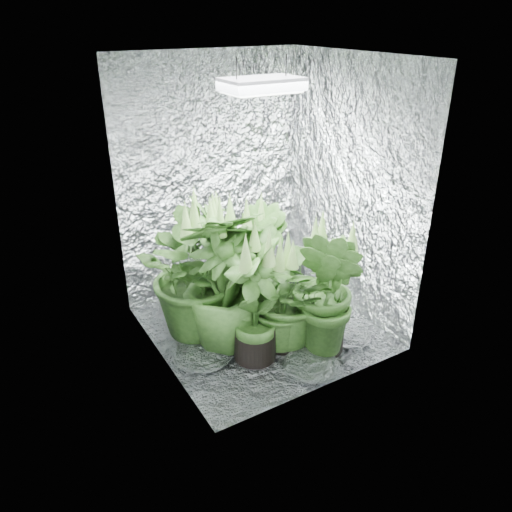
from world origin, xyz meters
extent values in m
plane|color=silver|center=(0.00, 0.00, 0.00)|extent=(1.60, 1.60, 0.00)
cube|color=silver|center=(0.00, 0.80, 1.00)|extent=(1.60, 0.02, 2.00)
cube|color=silver|center=(0.00, -0.80, 1.00)|extent=(1.60, 0.02, 2.00)
cube|color=silver|center=(-0.80, 0.00, 1.00)|extent=(0.02, 1.60, 2.00)
cube|color=silver|center=(0.80, 0.00, 1.00)|extent=(0.02, 1.60, 2.00)
cube|color=silver|center=(0.00, 0.00, 2.00)|extent=(1.60, 1.60, 0.01)
cube|color=gray|center=(0.00, 0.00, 1.83)|extent=(0.50, 0.30, 0.08)
cube|color=white|center=(0.00, 0.00, 1.79)|extent=(0.46, 0.26, 0.01)
cylinder|color=black|center=(-0.18, 0.00, 1.94)|extent=(0.01, 0.01, 0.13)
cylinder|color=black|center=(0.18, 0.00, 1.94)|extent=(0.01, 0.01, 0.13)
cylinder|color=black|center=(-0.41, 0.20, 0.13)|extent=(0.28, 0.28, 0.25)
cylinder|color=#463416|center=(-0.41, 0.20, 0.24)|extent=(0.26, 0.26, 0.03)
imported|color=#224416|center=(-0.41, 0.20, 0.55)|extent=(1.05, 1.05, 1.03)
cone|color=#699C44|center=(-0.41, 0.20, 1.00)|extent=(0.09, 0.09, 0.25)
cylinder|color=black|center=(-0.20, 0.37, 0.14)|extent=(0.32, 0.32, 0.29)
cylinder|color=#463416|center=(-0.20, 0.37, 0.27)|extent=(0.29, 0.29, 0.03)
imported|color=#224416|center=(-0.20, 0.37, 0.53)|extent=(0.70, 0.70, 0.98)
cone|color=#699C44|center=(-0.20, 0.37, 0.95)|extent=(0.10, 0.10, 0.29)
cylinder|color=black|center=(0.08, 0.15, 0.11)|extent=(0.25, 0.25, 0.22)
cylinder|color=#463416|center=(0.08, 0.15, 0.21)|extent=(0.23, 0.23, 0.03)
imported|color=#224416|center=(0.08, 0.15, 0.48)|extent=(0.52, 0.52, 0.91)
cone|color=#699C44|center=(0.08, 0.15, 0.88)|extent=(0.08, 0.08, 0.22)
cylinder|color=black|center=(-0.33, -0.04, 0.12)|extent=(0.28, 0.28, 0.25)
cylinder|color=#463416|center=(-0.33, -0.04, 0.23)|extent=(0.25, 0.25, 0.03)
imported|color=#224416|center=(-0.33, -0.04, 0.55)|extent=(0.72, 0.72, 1.05)
cone|color=#699C44|center=(-0.33, -0.04, 1.02)|extent=(0.09, 0.09, 0.25)
cylinder|color=black|center=(0.03, -0.28, 0.12)|extent=(0.27, 0.27, 0.25)
cylinder|color=#463416|center=(0.03, -0.28, 0.23)|extent=(0.25, 0.25, 0.03)
imported|color=#224416|center=(0.03, -0.28, 0.44)|extent=(0.77, 0.77, 0.82)
cone|color=#699C44|center=(0.03, -0.28, 0.79)|extent=(0.09, 0.09, 0.25)
cylinder|color=black|center=(-0.23, -0.29, 0.13)|extent=(0.30, 0.30, 0.27)
cylinder|color=#463416|center=(-0.23, -0.29, 0.25)|extent=(0.28, 0.28, 0.03)
imported|color=#224416|center=(-0.23, -0.29, 0.50)|extent=(0.70, 0.70, 0.93)
cone|color=#699C44|center=(-0.23, -0.29, 0.90)|extent=(0.10, 0.10, 0.27)
cylinder|color=black|center=(0.26, -0.47, 0.13)|extent=(0.28, 0.28, 0.25)
cylinder|color=#463416|center=(0.26, -0.47, 0.24)|extent=(0.26, 0.26, 0.03)
imported|color=#224416|center=(0.26, -0.47, 0.51)|extent=(0.58, 0.58, 0.96)
cone|color=#699C44|center=(0.26, -0.47, 0.93)|extent=(0.09, 0.09, 0.25)
cylinder|color=black|center=(0.65, 0.44, 0.04)|extent=(0.12, 0.12, 0.07)
cylinder|color=black|center=(0.65, 0.44, 0.18)|extent=(0.11, 0.11, 0.09)
cylinder|color=#4C4C51|center=(0.60, 0.43, 0.18)|extent=(0.07, 0.26, 0.26)
torus|color=#4C4C51|center=(0.60, 0.43, 0.18)|extent=(0.07, 0.27, 0.27)
cube|color=white|center=(0.32, -0.50, 0.30)|extent=(0.06, 0.05, 0.09)
camera|label=1|loc=(-1.71, -2.80, 2.24)|focal=35.00mm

